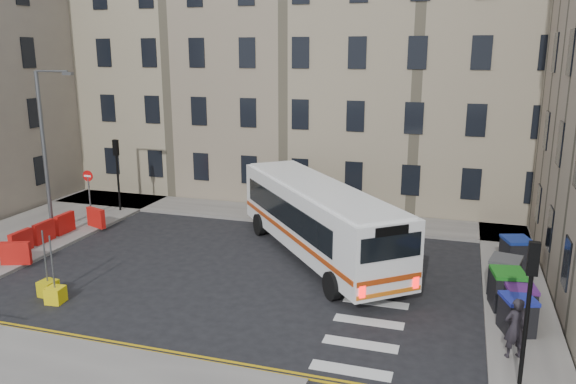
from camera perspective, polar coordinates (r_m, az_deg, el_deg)
The scene contains 19 objects.
ground at distance 23.30m, azimuth -0.51°, elevation -8.74°, with size 120.00×120.00×0.00m, color black.
pavement_north at distance 32.90m, azimuth -5.88°, elevation -1.85°, with size 36.00×3.20×0.15m, color slate.
pavement_east at distance 26.14m, azimuth 21.67°, elevation -7.02°, with size 2.40×26.00×0.15m, color slate.
pavement_west at distance 31.05m, azimuth -25.37°, elevation -4.12°, with size 6.00×22.00×0.15m, color slate.
terrace_north at distance 38.45m, azimuth -3.47°, elevation 13.37°, with size 38.30×10.80×17.20m.
traffic_light_east at distance 16.28m, azimuth 23.34°, elevation -9.31°, with size 0.28×0.22×4.10m.
traffic_light_nw at distance 33.32m, azimuth -16.99°, elevation 2.75°, with size 0.28×0.22×4.10m.
streetlamp at distance 30.17m, azimuth -23.53°, elevation 3.92°, with size 0.50×0.22×8.14m.
no_entry_north at distance 32.18m, azimuth -19.60°, elevation 0.72°, with size 0.60×0.08×3.00m.
roadworks_barriers at distance 29.13m, azimuth -23.00°, elevation -3.82°, with size 1.66×6.26×1.00m.
bus at distance 24.98m, azimuth 3.02°, elevation -2.56°, with size 9.73×11.04×3.28m.
wheelie_bin_a at distance 20.00m, azimuth 22.26°, elevation -11.42°, with size 1.25×1.35×1.22m.
wheelie_bin_b at distance 20.90m, azimuth 22.46°, elevation -10.32°, with size 1.12×1.24×1.22m.
wheelie_bin_c at distance 21.62m, azimuth 21.34°, elevation -9.18°, with size 1.27×1.40×1.37m.
wheelie_bin_d at distance 22.93m, azimuth 21.14°, elevation -7.86°, with size 1.31×1.43×1.36m.
wheelie_bin_e at distance 25.54m, azimuth 22.13°, elevation -5.77°, with size 1.37×1.47×1.33m.
pedestrian at distance 18.31m, azimuth 22.07°, elevation -12.68°, with size 0.69×0.45×1.88m, color black.
bollard_yellow at distance 22.73m, azimuth -22.54°, elevation -9.64°, with size 0.60×0.60×0.60m, color yellow.
bollard_chevron at distance 23.44m, azimuth -23.17°, elevation -8.98°, with size 0.60×0.60×0.60m, color gold.
Camera 1 is at (6.61, -20.46, 8.97)m, focal length 35.00 mm.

